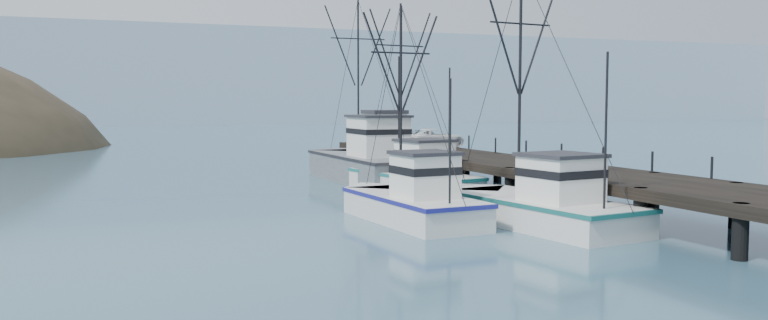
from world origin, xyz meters
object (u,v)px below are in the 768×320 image
pier (503,164)px  pickup_truck (433,138)px  trawler_mid (410,203)px  pier_shed (384,127)px  trawler_near (534,207)px  trawler_far (410,179)px  work_vessel (366,163)px

pier → pickup_truck: pickup_truck is taller
trawler_mid → pickup_truck: trawler_mid is taller
pier → trawler_mid: (-9.70, -7.86, -0.87)m
pier_shed → pickup_truck: 6.30m
pier_shed → pickup_truck: size_ratio=0.61×
trawler_near → pier_shed: trawler_near is taller
trawler_near → trawler_far: 13.05m
trawler_far → pickup_truck: trawler_far is taller
work_vessel → pier_shed: (4.94, 8.82, 2.19)m
pier → trawler_far: size_ratio=3.73×
work_vessel → pickup_truck: size_ratio=2.94×
pier → pickup_truck: bearing=84.9°
pier_shed → pickup_truck: pier_shed is taller
trawler_far → pier_shed: (4.82, 15.91, 2.60)m
trawler_mid → pier_shed: size_ratio=3.21×
work_vessel → pier_shed: size_ratio=4.81×
trawler_far → pickup_truck: (6.30, 9.84, 1.91)m
pier_shed → pier: bearing=-88.6°
trawler_near → work_vessel: 20.16m
pier → trawler_mid: trawler_mid is taller
pickup_truck → pier_shed: bearing=-0.3°
work_vessel → pier_shed: 10.34m
pier → work_vessel: 10.65m
trawler_near → trawler_far: size_ratio=1.01×
trawler_far → pier_shed: 16.83m
work_vessel → pier: bearing=-59.7°
trawler_mid → trawler_far: trawler_far is taller
pier → trawler_far: bearing=158.3°
work_vessel → trawler_near: bearing=-89.0°
trawler_mid → work_vessel: bearing=75.8°
pier → work_vessel: work_vessel is taller
trawler_far → trawler_near: bearing=-89.0°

